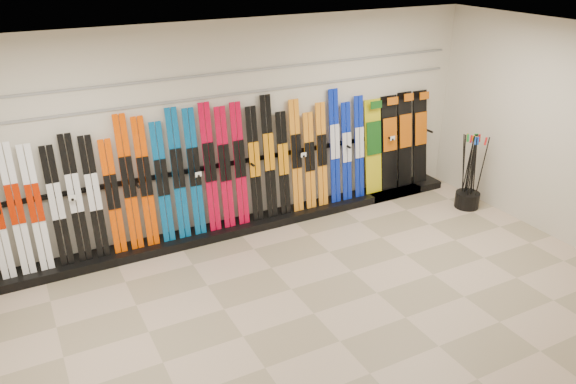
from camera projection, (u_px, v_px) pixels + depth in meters
floor at (314, 313)px, 6.47m from camera, size 8.00×8.00×0.00m
back_wall at (227, 130)px, 7.87m from camera, size 8.00×0.00×8.00m
right_wall at (573, 138)px, 7.55m from camera, size 0.00×5.00×5.00m
ceiling at (320, 49)px, 5.24m from camera, size 8.00×8.00×0.00m
ski_rack_base at (251, 224)px, 8.38m from camera, size 8.00×0.40×0.12m
skis at (203, 175)px, 7.76m from camera, size 5.37×0.23×1.83m
snowboards at (396, 142)px, 9.24m from camera, size 1.25×0.24×1.57m
pole_bin at (467, 200)px, 9.00m from camera, size 0.38×0.38×0.25m
ski_poles at (470, 171)px, 8.84m from camera, size 0.27×0.31×1.18m
slatwall_rail_0 at (226, 95)px, 7.65m from camera, size 7.60×0.02×0.03m
slatwall_rail_1 at (225, 73)px, 7.53m from camera, size 7.60×0.02×0.03m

